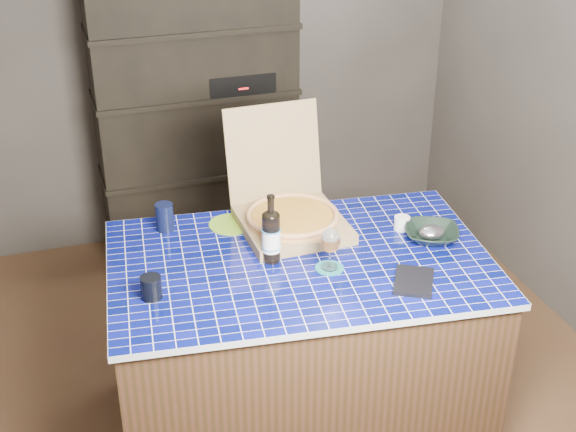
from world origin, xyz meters
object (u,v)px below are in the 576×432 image
object	(u,v)px
kitchen_island	(299,343)
mead_bottle	(271,235)
pizza_box	(290,213)
dvd_case	(414,281)
wine_glass	(330,241)
bowl	(432,234)

from	to	relation	value
kitchen_island	mead_bottle	world-z (taller)	mead_bottle
pizza_box	dvd_case	distance (m)	0.69
pizza_box	wine_glass	distance (m)	0.40
kitchen_island	mead_bottle	distance (m)	0.58
wine_glass	bowl	xyz separation A→B (m)	(0.52, 0.09, -0.10)
mead_bottle	dvd_case	xyz separation A→B (m)	(0.50, -0.35, -0.11)
pizza_box	mead_bottle	world-z (taller)	pizza_box
wine_glass	dvd_case	xyz separation A→B (m)	(0.29, -0.21, -0.12)
kitchen_island	dvd_case	world-z (taller)	dvd_case
pizza_box	mead_bottle	xyz separation A→B (m)	(-0.17, -0.26, 0.05)
pizza_box	wine_glass	size ratio (longest dim) A/B	3.04
bowl	pizza_box	bearing A→B (deg)	151.19
pizza_box	bowl	bearing A→B (deg)	-30.15
wine_glass	mead_bottle	bearing A→B (deg)	146.52
mead_bottle	wine_glass	world-z (taller)	mead_bottle
dvd_case	bowl	world-z (taller)	bowl
wine_glass	bowl	distance (m)	0.53
kitchen_island	bowl	xyz separation A→B (m)	(0.61, -0.02, 0.47)
bowl	kitchen_island	bearing A→B (deg)	178.18
kitchen_island	dvd_case	size ratio (longest dim) A/B	7.99
pizza_box	wine_glass	bearing A→B (deg)	-85.18
pizza_box	dvd_case	bearing A→B (deg)	-62.79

